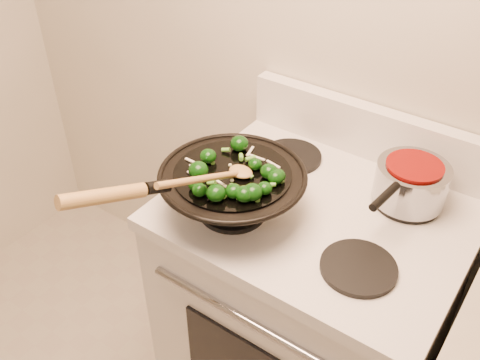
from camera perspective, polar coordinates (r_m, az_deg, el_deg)
The scene contains 5 objects.
stove at distance 1.76m, azimuth 7.26°, elevation -14.04°, with size 0.78×0.67×1.08m.
wok at distance 1.36m, azimuth -0.96°, elevation -0.99°, with size 0.38×0.61×0.25m.
stirfry at distance 1.29m, azimuth -0.37°, elevation 0.42°, with size 0.26×0.26×0.04m.
wooden_spoon at distance 1.26m, azimuth -2.28°, elevation 0.46°, with size 0.08×0.29×0.12m.
saucepan at distance 1.47m, azimuth 17.75°, elevation -0.25°, with size 0.19×0.31×0.11m.
Camera 1 is at (0.27, 0.16, 1.84)m, focal length 40.00 mm.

